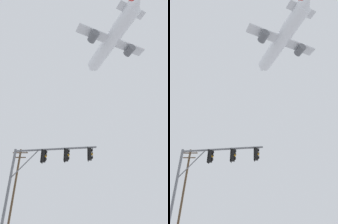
{
  "view_description": "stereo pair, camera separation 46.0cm",
  "coord_description": "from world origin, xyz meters",
  "views": [
    {
      "loc": [
        0.34,
        -6.96,
        1.1
      ],
      "look_at": [
        0.46,
        18.28,
        15.84
      ],
      "focal_mm": 31.21,
      "sensor_mm": 36.0,
      "label": 1
    },
    {
      "loc": [
        0.8,
        -6.96,
        1.1
      ],
      "look_at": [
        0.46,
        18.28,
        15.84
      ],
      "focal_mm": 31.21,
      "sensor_mm": 36.0,
      "label": 2
    }
  ],
  "objects": [
    {
      "name": "signal_pole_near",
      "position": [
        -2.63,
        7.68,
        4.97
      ],
      "size": [
        6.55,
        1.18,
        6.39
      ],
      "color": "slate",
      "rests_on": "ground"
    },
    {
      "name": "airplane",
      "position": [
        8.49,
        33.64,
        49.94
      ],
      "size": [
        21.68,
        28.08,
        7.99
      ],
      "color": "white"
    },
    {
      "name": "utility_pole",
      "position": [
        -8.97,
        20.62,
        5.71
      ],
      "size": [
        2.2,
        0.28,
        10.79
      ],
      "color": "brown",
      "rests_on": "ground"
    }
  ]
}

